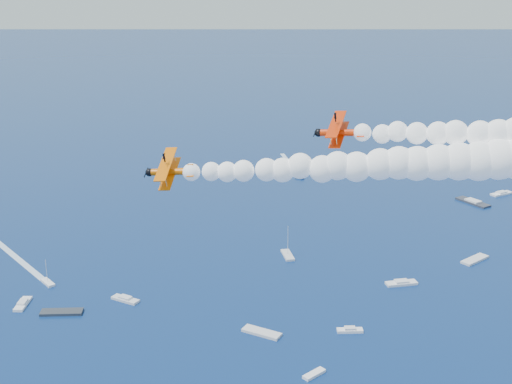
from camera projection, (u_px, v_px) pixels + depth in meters
The scene contains 5 objects.
biplane_lead at pixel (341, 133), 97.99m from camera, with size 7.36×8.25×4.97m, color red, non-canonical shape.
biplane_trail at pixel (171, 172), 97.68m from camera, with size 7.34×8.24×4.96m, color #E66404, non-canonical shape.
smoke_trail_trail at pixel (407, 163), 92.53m from camera, with size 61.07×31.57×11.75m, color white, non-canonical shape.
spectator_boats at pixel (454, 289), 188.40m from camera, with size 217.30×172.16×0.70m.
boat_wakes at pixel (359, 265), 204.11m from camera, with size 286.90×158.70×0.04m.
Camera 1 is at (48.44, -64.73, 84.28)m, focal length 48.05 mm.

